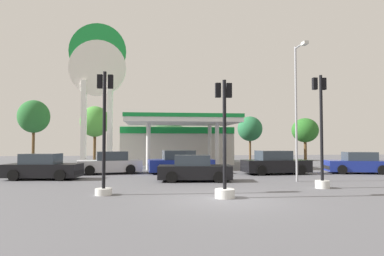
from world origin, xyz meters
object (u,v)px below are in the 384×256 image
object	(u,v)px
car_1	(194,169)
car_3	(180,163)
car_5	(358,164)
tree_4	(305,130)
station_pole_sign	(97,75)
corner_streetlamp	(297,100)
traffic_signal_0	(321,146)
car_2	(275,163)
traffic_signal_1	(104,145)
car_0	(43,168)
tree_0	(34,117)
car_4	(110,164)
traffic_signal_2	(224,159)
tree_2	(169,129)
tree_1	(95,122)
tree_3	(250,129)

from	to	relation	value
car_1	car_3	bearing A→B (deg)	94.39
car_5	tree_4	distance (m)	17.46
station_pole_sign	corner_streetlamp	xyz separation A→B (m)	(12.54, -11.54, -3.38)
corner_streetlamp	traffic_signal_0	bearing A→B (deg)	-88.92
tree_4	car_1	bearing A→B (deg)	-128.11
corner_streetlamp	station_pole_sign	bearing A→B (deg)	137.37
car_2	tree_4	distance (m)	19.51
traffic_signal_1	traffic_signal_0	bearing A→B (deg)	5.60
car_0	tree_0	size ratio (longest dim) A/B	0.64
car_4	traffic_signal_2	world-z (taller)	traffic_signal_2
car_0	traffic_signal_1	world-z (taller)	traffic_signal_1
car_0	tree_2	xyz separation A→B (m)	(8.29, 19.20, 3.08)
tree_1	tree_4	bearing A→B (deg)	-5.06
car_1	tree_0	bearing A→B (deg)	126.96
car_1	tree_2	xyz separation A→B (m)	(-0.38, 21.14, 3.10)
traffic_signal_1	tree_0	distance (m)	27.36
traffic_signal_1	tree_2	distance (m)	26.06
traffic_signal_1	tree_2	bearing A→B (deg)	81.32
car_0	traffic_signal_0	world-z (taller)	traffic_signal_0
car_1	car_5	world-z (taller)	car_5
station_pole_sign	car_1	size ratio (longest dim) A/B	2.93
tree_2	tree_3	world-z (taller)	tree_3
car_1	tree_4	distance (m)	25.88
car_5	tree_0	size ratio (longest dim) A/B	0.65
traffic_signal_1	tree_2	world-z (taller)	tree_2
car_0	tree_0	distance (m)	20.00
car_1	corner_streetlamp	size ratio (longest dim) A/B	0.56
station_pole_sign	tree_0	bearing A→B (deg)	130.16
car_5	tree_4	size ratio (longest dim) A/B	0.88
station_pole_sign	tree_0	distance (m)	13.21
tree_2	corner_streetlamp	bearing A→B (deg)	-75.02
car_0	car_1	bearing A→B (deg)	-12.66
car_2	traffic_signal_0	size ratio (longest dim) A/B	0.85
car_1	tree_1	size ratio (longest dim) A/B	0.65
tree_2	tree_4	xyz separation A→B (m)	(16.24, -0.92, -0.15)
tree_0	tree_3	bearing A→B (deg)	1.15
car_3	car_4	xyz separation A→B (m)	(-4.87, 0.37, -0.03)
tree_0	corner_streetlamp	size ratio (longest dim) A/B	0.91
car_5	corner_streetlamp	bearing A→B (deg)	-144.24
car_3	traffic_signal_0	world-z (taller)	traffic_signal_0
tree_4	corner_streetlamp	distance (m)	23.68
car_1	car_3	size ratio (longest dim) A/B	0.90
car_4	tree_3	xyz separation A→B (m)	(14.49, 15.54, 3.09)
tree_0	tree_2	xyz separation A→B (m)	(14.91, 0.82, -1.23)
traffic_signal_0	tree_2	size ratio (longest dim) A/B	1.05
traffic_signal_0	tree_4	world-z (taller)	traffic_signal_0
station_pole_sign	car_0	bearing A→B (deg)	-101.24
traffic_signal_0	traffic_signal_2	distance (m)	5.66
car_0	tree_1	bearing A→B (deg)	91.17
tree_0	car_2	bearing A→B (deg)	-38.07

